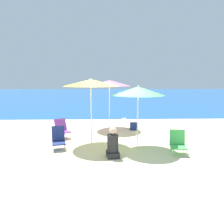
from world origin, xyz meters
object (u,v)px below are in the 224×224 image
at_px(person_seated_near, 113,145).
at_px(seagull, 124,119).
at_px(backpack_navy, 134,126).
at_px(water_bottle, 113,132).
at_px(beach_umbrella_yellow, 91,83).
at_px(beach_chair_purple, 62,128).
at_px(beach_chair_green, 178,142).
at_px(beach_umbrella_pink, 109,83).
at_px(beach_chair_navy, 58,138).
at_px(beach_umbrella_green, 138,91).

distance_m(person_seated_near, seagull, 5.34).
distance_m(backpack_navy, water_bottle, 1.27).
height_order(beach_umbrella_yellow, beach_chair_purple, beach_umbrella_yellow).
bearing_deg(beach_chair_green, backpack_navy, 114.48).
bearing_deg(beach_umbrella_yellow, beach_umbrella_pink, 74.49).
bearing_deg(beach_chair_navy, seagull, 46.23).
xyz_separation_m(beach_umbrella_green, seagull, (-0.08, 4.32, -1.71)).
bearing_deg(seagull, beach_chair_green, -76.39).
relative_size(person_seated_near, backpack_navy, 2.74).
relative_size(beach_umbrella_green, seagull, 7.53).
bearing_deg(beach_chair_green, beach_umbrella_green, 157.51).
distance_m(beach_chair_navy, water_bottle, 2.53).
distance_m(beach_chair_green, person_seated_near, 2.00).
height_order(beach_chair_navy, backpack_navy, beach_chair_navy).
bearing_deg(beach_umbrella_green, beach_chair_navy, -177.40).
bearing_deg(beach_umbrella_pink, water_bottle, -84.89).
height_order(person_seated_near, water_bottle, person_seated_near).
height_order(beach_umbrella_green, seagull, beach_umbrella_green).
bearing_deg(beach_chair_navy, beach_chair_purple, 81.47).
relative_size(beach_umbrella_green, beach_chair_purple, 2.80).
distance_m(beach_umbrella_green, backpack_navy, 2.99).
height_order(beach_umbrella_pink, water_bottle, beach_umbrella_pink).
xyz_separation_m(beach_chair_green, person_seated_near, (-1.98, -0.29, 0.03)).
xyz_separation_m(beach_chair_navy, backpack_navy, (2.77, 2.58, -0.18)).
height_order(beach_chair_green, person_seated_near, person_seated_near).
distance_m(beach_umbrella_yellow, beach_chair_purple, 2.19).
bearing_deg(beach_chair_green, beach_umbrella_pink, 126.93).
xyz_separation_m(beach_chair_purple, seagull, (2.62, 3.14, -0.23)).
bearing_deg(water_bottle, beach_umbrella_pink, 95.11).
height_order(beach_umbrella_green, beach_chair_navy, beach_umbrella_green).
relative_size(beach_umbrella_yellow, beach_chair_green, 3.24).
xyz_separation_m(beach_umbrella_pink, seagull, (0.78, 1.38, -1.91)).
bearing_deg(water_bottle, beach_chair_green, -50.81).
relative_size(beach_umbrella_pink, water_bottle, 7.86).
relative_size(beach_chair_green, seagull, 2.58).
xyz_separation_m(beach_umbrella_pink, beach_chair_navy, (-1.71, -3.06, -1.71)).
bearing_deg(person_seated_near, beach_chair_green, 1.49).
distance_m(beach_chair_green, water_bottle, 2.97).
bearing_deg(beach_umbrella_pink, beach_chair_navy, -119.14).
bearing_deg(beach_chair_green, person_seated_near, -163.65).
xyz_separation_m(beach_chair_purple, person_seated_near, (1.85, -2.13, -0.01)).
xyz_separation_m(beach_umbrella_green, backpack_navy, (0.21, 2.47, -1.69)).
bearing_deg(beach_umbrella_yellow, backpack_navy, 48.59).
relative_size(beach_umbrella_green, person_seated_near, 2.29).
relative_size(beach_chair_navy, beach_chair_purple, 0.99).
height_order(beach_umbrella_pink, backpack_navy, beach_umbrella_pink).
distance_m(person_seated_near, backpack_navy, 3.58).
bearing_deg(beach_umbrella_yellow, person_seated_near, -64.19).
relative_size(beach_chair_green, backpack_navy, 2.15).
bearing_deg(backpack_navy, beach_umbrella_pink, 155.86).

